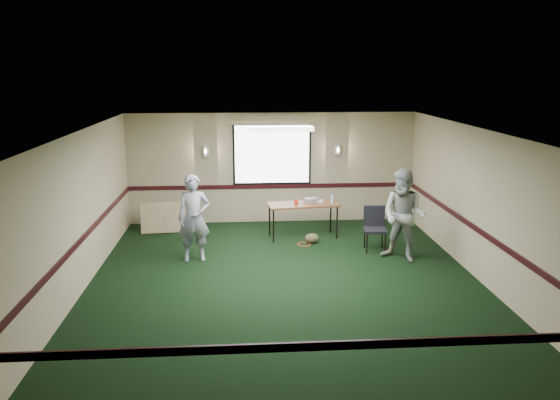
{
  "coord_description": "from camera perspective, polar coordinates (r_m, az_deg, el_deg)",
  "views": [
    {
      "loc": [
        -0.76,
        -9.14,
        3.74
      ],
      "look_at": [
        0.0,
        1.3,
        1.2
      ],
      "focal_mm": 35.0,
      "sensor_mm": 36.0,
      "label": 1
    }
  ],
  "objects": [
    {
      "name": "cable_coil",
      "position": [
        11.91,
        2.53,
        -4.64
      ],
      "size": [
        0.37,
        0.37,
        0.01
      ],
      "primitive_type": "torus",
      "rotation": [
        0.0,
        0.0,
        0.36
      ],
      "color": "#E3481C",
      "rests_on": "ground"
    },
    {
      "name": "person_right",
      "position": [
        10.98,
        12.8,
        -1.6
      ],
      "size": [
        1.13,
        1.09,
        1.83
      ],
      "primitive_type": "imported",
      "rotation": [
        0.0,
        0.0,
        -0.66
      ],
      "color": "#799CBC",
      "rests_on": "ground"
    },
    {
      "name": "duffel_bag",
      "position": [
        11.99,
        3.34,
        -4.01
      ],
      "size": [
        0.36,
        0.31,
        0.22
      ],
      "primitive_type": "ellipsoid",
      "rotation": [
        0.0,
        0.0,
        0.29
      ],
      "color": "#4B472B",
      "rests_on": "ground"
    },
    {
      "name": "folding_table",
      "position": [
        12.22,
        2.43,
        -0.64
      ],
      "size": [
        1.63,
        0.81,
        0.79
      ],
      "rotation": [
        0.0,
        0.0,
        0.12
      ],
      "color": "#573518",
      "rests_on": "ground"
    },
    {
      "name": "red_cup",
      "position": [
        12.13,
        1.7,
        -0.17
      ],
      "size": [
        0.08,
        0.08,
        0.12
      ],
      "primitive_type": "cylinder",
      "color": "red",
      "rests_on": "folding_table"
    },
    {
      "name": "water_bottle",
      "position": [
        12.25,
        5.47,
        0.08
      ],
      "size": [
        0.06,
        0.06,
        0.19
      ],
      "primitive_type": "cylinder",
      "color": "#9BD5FF",
      "rests_on": "folding_table"
    },
    {
      "name": "folded_table",
      "position": [
        12.96,
        -11.31,
        -1.77
      ],
      "size": [
        1.4,
        0.33,
        0.71
      ],
      "primitive_type": "cube",
      "rotation": [
        -0.21,
        0.0,
        0.09
      ],
      "color": "#9C7E60",
      "rests_on": "ground"
    },
    {
      "name": "game_console",
      "position": [
        12.37,
        4.03,
        -0.11
      ],
      "size": [
        0.19,
        0.16,
        0.04
      ],
      "primitive_type": "cube",
      "rotation": [
        0.0,
        0.0,
        0.08
      ],
      "color": "white",
      "rests_on": "folding_table"
    },
    {
      "name": "conference_chair",
      "position": [
        11.63,
        9.87,
        -2.56
      ],
      "size": [
        0.49,
        0.5,
        0.92
      ],
      "rotation": [
        0.0,
        0.0,
        -0.09
      ],
      "color": "black",
      "rests_on": "ground"
    },
    {
      "name": "room_shell",
      "position": [
        11.49,
        -0.3,
        2.81
      ],
      "size": [
        8.0,
        8.02,
        8.0
      ],
      "color": "tan",
      "rests_on": "ground"
    },
    {
      "name": "person_left",
      "position": [
        10.86,
        -8.98,
        -1.88
      ],
      "size": [
        0.67,
        0.48,
        1.73
      ],
      "primitive_type": "imported",
      "rotation": [
        0.0,
        0.0,
        0.1
      ],
      "color": "#46629B",
      "rests_on": "ground"
    },
    {
      "name": "projector",
      "position": [
        12.33,
        3.35,
        -0.01
      ],
      "size": [
        0.37,
        0.35,
        0.1
      ],
      "primitive_type": "cube",
      "rotation": [
        0.0,
        0.0,
        0.54
      ],
      "color": "gray",
      "rests_on": "folding_table"
    },
    {
      "name": "ground",
      "position": [
        9.9,
        0.55,
        -8.55
      ],
      "size": [
        8.0,
        8.0,
        0.0
      ],
      "primitive_type": "plane",
      "color": "black",
      "rests_on": "ground"
    }
  ]
}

